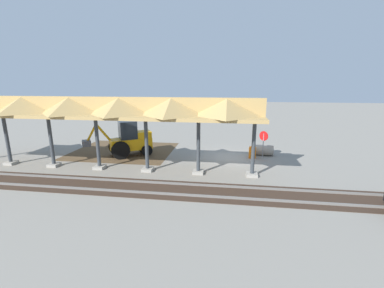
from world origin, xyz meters
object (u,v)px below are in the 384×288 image
object	(u,v)px
stop_sign	(264,139)
backhoe	(129,140)
traffic_barrel	(252,153)
concrete_pipe	(263,150)

from	to	relation	value
stop_sign	backhoe	distance (m)	10.67
backhoe	traffic_barrel	distance (m)	9.84
stop_sign	concrete_pipe	xyz separation A→B (m)	(-0.13, -0.62, -1.08)
stop_sign	concrete_pipe	bearing A→B (deg)	-101.81
traffic_barrel	backhoe	bearing A→B (deg)	3.90
backhoe	concrete_pipe	size ratio (longest dim) A/B	3.18
stop_sign	traffic_barrel	size ratio (longest dim) A/B	2.34
concrete_pipe	traffic_barrel	bearing A→B (deg)	45.97
stop_sign	concrete_pipe	size ratio (longest dim) A/B	1.35
traffic_barrel	stop_sign	bearing A→B (deg)	-155.68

